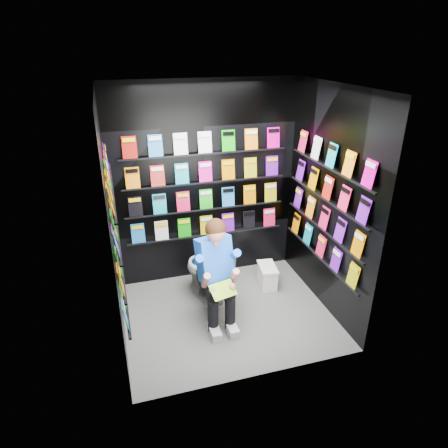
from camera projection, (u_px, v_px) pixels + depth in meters
name	position (u px, v px, depth m)	size (l,w,h in m)	color
floor	(227.00, 314.00, 4.78)	(2.40, 2.40, 0.00)	#5B5B58
ceiling	(228.00, 87.00, 3.69)	(2.40, 2.40, 0.00)	white
wall_back	(205.00, 185.00, 5.11)	(2.40, 0.04, 2.60)	black
wall_front	(262.00, 261.00, 3.37)	(2.40, 0.04, 2.60)	black
wall_left	(111.00, 229.00, 3.93)	(0.04, 2.00, 2.60)	black
wall_right	(328.00, 203.00, 4.54)	(0.04, 2.00, 2.60)	black
comics_back	(206.00, 186.00, 5.08)	(2.10, 0.06, 1.37)	#DE194D
comics_left	(115.00, 228.00, 3.93)	(0.06, 1.70, 1.37)	#DE194D
comics_right	(326.00, 203.00, 4.53)	(0.06, 1.70, 1.37)	#DE194D
toilet	(207.00, 272.00, 4.96)	(0.42, 0.75, 0.73)	white
longbox	(267.00, 276.00, 5.30)	(0.20, 0.36, 0.27)	silver
longbox_lid	(268.00, 267.00, 5.24)	(0.21, 0.37, 0.03)	silver
reader	(214.00, 259.00, 4.46)	(0.51, 0.75, 1.38)	blue
held_comic	(223.00, 290.00, 4.23)	(0.28, 0.01, 0.19)	green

